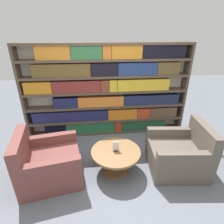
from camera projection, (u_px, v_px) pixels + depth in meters
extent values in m
plane|color=slate|center=(115.00, 177.00, 2.89)|extent=(14.00, 14.00, 0.00)
cube|color=silver|center=(106.00, 90.00, 3.93)|extent=(3.56, 0.05, 2.01)
cube|color=brown|center=(23.00, 94.00, 3.64)|extent=(0.05, 0.30, 2.01)
cube|color=brown|center=(183.00, 89.00, 3.98)|extent=(0.05, 0.30, 2.01)
cube|color=brown|center=(107.00, 130.00, 4.22)|extent=(3.46, 0.30, 0.05)
cube|color=brown|center=(107.00, 119.00, 4.09)|extent=(3.46, 0.30, 0.05)
cube|color=brown|center=(107.00, 106.00, 3.95)|extent=(3.46, 0.30, 0.05)
cube|color=brown|center=(107.00, 92.00, 3.81)|extent=(3.46, 0.30, 0.05)
cube|color=brown|center=(107.00, 76.00, 3.67)|extent=(3.46, 0.30, 0.05)
cube|color=brown|center=(106.00, 60.00, 3.54)|extent=(3.46, 0.30, 0.05)
cube|color=brown|center=(106.00, 44.00, 3.41)|extent=(3.46, 0.30, 0.05)
cube|color=black|center=(56.00, 128.00, 4.02)|extent=(0.46, 0.20, 0.25)
cube|color=#24673C|center=(91.00, 126.00, 4.10)|extent=(1.11, 0.20, 0.25)
cube|color=red|center=(118.00, 125.00, 4.16)|extent=(0.15, 0.20, 0.25)
cube|color=#204F31|center=(143.00, 124.00, 4.22)|extent=(1.05, 0.20, 0.25)
cube|color=navy|center=(71.00, 115.00, 3.93)|extent=(1.65, 0.20, 0.24)
cube|color=orange|center=(122.00, 113.00, 4.04)|extent=(0.66, 0.20, 0.24)
cube|color=#BC4221|center=(143.00, 112.00, 4.09)|extent=(0.30, 0.20, 0.24)
cube|color=brown|center=(162.00, 111.00, 4.14)|extent=(0.63, 0.20, 0.24)
cube|color=#1F234F|center=(66.00, 102.00, 3.79)|extent=(0.51, 0.20, 0.22)
cube|color=orange|center=(101.00, 101.00, 3.86)|extent=(0.99, 0.20, 0.22)
cube|color=#1F284C|center=(150.00, 99.00, 3.97)|extent=(1.25, 0.20, 0.22)
cube|color=orange|center=(38.00, 87.00, 3.59)|extent=(0.55, 0.20, 0.25)
cube|color=maroon|center=(77.00, 86.00, 3.67)|extent=(1.00, 0.20, 0.25)
cube|color=brown|center=(105.00, 85.00, 3.72)|extent=(0.17, 0.20, 0.25)
cube|color=gold|center=(113.00, 85.00, 3.74)|extent=(0.17, 0.20, 0.25)
cube|color=gold|center=(143.00, 84.00, 3.81)|extent=(1.13, 0.20, 0.25)
cube|color=brown|center=(62.00, 70.00, 3.50)|extent=(1.15, 0.20, 0.26)
cube|color=black|center=(104.00, 69.00, 3.58)|extent=(0.55, 0.20, 0.26)
cube|color=navy|center=(137.00, 69.00, 3.65)|extent=(0.82, 0.20, 0.26)
cube|color=brown|center=(167.00, 68.00, 3.71)|extent=(0.48, 0.20, 0.26)
cube|color=orange|center=(53.00, 53.00, 3.35)|extent=(0.65, 0.20, 0.26)
cube|color=#346F40|center=(87.00, 52.00, 3.41)|extent=(0.60, 0.20, 0.26)
cube|color=orange|center=(107.00, 52.00, 3.45)|extent=(0.17, 0.20, 0.26)
cube|color=orange|center=(126.00, 52.00, 3.49)|extent=(0.61, 0.20, 0.26)
cube|color=black|center=(163.00, 51.00, 3.56)|extent=(0.89, 0.20, 0.26)
cube|color=brown|center=(52.00, 167.00, 2.81)|extent=(1.04, 0.99, 0.43)
cube|color=brown|center=(20.00, 149.00, 2.54)|extent=(0.29, 0.85, 0.42)
cube|color=brown|center=(53.00, 166.00, 2.39)|extent=(0.78, 0.25, 0.17)
cube|color=brown|center=(54.00, 139.00, 3.02)|extent=(0.78, 0.25, 0.17)
cube|color=brown|center=(176.00, 158.00, 3.01)|extent=(0.99, 0.92, 0.43)
cube|color=brown|center=(204.00, 137.00, 2.84)|extent=(0.22, 0.85, 0.42)
cube|color=brown|center=(168.00, 132.00, 3.22)|extent=(0.77, 0.20, 0.17)
cube|color=brown|center=(183.00, 157.00, 2.56)|extent=(0.77, 0.20, 0.17)
cylinder|color=brown|center=(116.00, 161.00, 2.96)|extent=(0.15, 0.15, 0.37)
cylinder|color=brown|center=(116.00, 169.00, 3.03)|extent=(0.45, 0.45, 0.03)
cylinder|color=brown|center=(116.00, 152.00, 2.88)|extent=(0.82, 0.82, 0.04)
cube|color=black|center=(116.00, 150.00, 2.87)|extent=(0.06, 0.06, 0.01)
cube|color=silver|center=(116.00, 146.00, 2.84)|extent=(0.11, 0.01, 0.17)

